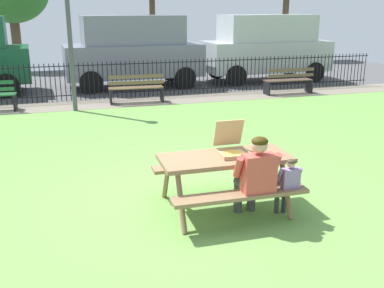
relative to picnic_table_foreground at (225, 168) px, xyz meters
name	(u,v)px	position (x,y,z in m)	size (l,w,h in m)	color
ground	(157,158)	(-0.45, 2.44, -0.61)	(28.00, 11.97, 0.02)	#6C9F49
cobblestone_walkway	(119,103)	(-0.45, 7.73, -0.60)	(28.00, 1.40, 0.01)	gray
street_asphalt	(103,81)	(-0.45, 12.06, -0.60)	(28.00, 7.26, 0.01)	#515154
picnic_table_foreground	(225,168)	(0.00, 0.00, 0.00)	(1.82, 1.50, 0.79)	#8A6948
pizza_box_open	(232,148)	(0.13, 0.07, 0.26)	(0.42, 0.50, 0.46)	tan
pizza_slice_on_table	(264,156)	(0.51, -0.16, 0.18)	(0.29, 0.28, 0.02)	#E6BE53
adult_at_table	(255,175)	(0.23, -0.50, 0.06)	(0.61, 0.59, 1.19)	#474747
child_at_table	(287,182)	(0.68, -0.54, -0.08)	(0.34, 0.33, 0.86)	#3A3A3A
iron_fence_streetside	(115,80)	(-0.45, 8.43, -0.01)	(18.24, 0.03, 1.15)	black
park_bench_center	(136,89)	(0.07, 7.59, -0.18)	(1.62, 0.54, 0.85)	brown
park_bench_right	(289,81)	(5.08, 7.59, -0.18)	(1.61, 0.49, 0.85)	brown
lamp_post_walkway	(68,19)	(-1.73, 7.02, 1.84)	(0.28, 0.28, 3.99)	#4C4C51
parked_car_left	(133,50)	(0.47, 10.34, 0.71)	(4.75, 2.18, 2.46)	slate
parked_car_center	(266,46)	(5.54, 10.34, 0.71)	(4.72, 2.12, 2.46)	#BABEC2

